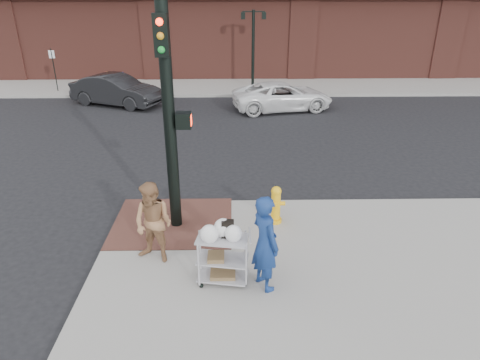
{
  "coord_description": "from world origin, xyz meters",
  "views": [
    {
      "loc": [
        0.84,
        -8.01,
        5.32
      ],
      "look_at": [
        1.0,
        0.89,
        1.25
      ],
      "focal_mm": 32.0,
      "sensor_mm": 36.0,
      "label": 1
    }
  ],
  "objects_px": {
    "pedestrian_tan": "(153,223)",
    "utility_cart": "(223,255)",
    "sedan_dark": "(116,90)",
    "woman_blue": "(265,243)",
    "lamp_post": "(253,40)",
    "fire_hydrant": "(276,204)",
    "traffic_signal_pole": "(170,115)",
    "minivan_white": "(282,96)"
  },
  "relations": [
    {
      "from": "utility_cart",
      "to": "fire_hydrant",
      "type": "relative_size",
      "value": 1.39
    },
    {
      "from": "lamp_post",
      "to": "fire_hydrant",
      "type": "height_order",
      "value": "lamp_post"
    },
    {
      "from": "lamp_post",
      "to": "pedestrian_tan",
      "type": "relative_size",
      "value": 2.33
    },
    {
      "from": "lamp_post",
      "to": "minivan_white",
      "type": "distance_m",
      "value": 5.04
    },
    {
      "from": "lamp_post",
      "to": "traffic_signal_pole",
      "type": "height_order",
      "value": "traffic_signal_pole"
    },
    {
      "from": "lamp_post",
      "to": "traffic_signal_pole",
      "type": "bearing_deg",
      "value": -99.24
    },
    {
      "from": "woman_blue",
      "to": "sedan_dark",
      "type": "distance_m",
      "value": 15.29
    },
    {
      "from": "minivan_white",
      "to": "fire_hydrant",
      "type": "height_order",
      "value": "minivan_white"
    },
    {
      "from": "pedestrian_tan",
      "to": "utility_cart",
      "type": "relative_size",
      "value": 1.33
    },
    {
      "from": "lamp_post",
      "to": "utility_cart",
      "type": "relative_size",
      "value": 3.1
    },
    {
      "from": "minivan_white",
      "to": "fire_hydrant",
      "type": "xyz_separation_m",
      "value": [
        -1.33,
        -10.65,
        -0.01
      ]
    },
    {
      "from": "woman_blue",
      "to": "traffic_signal_pole",
      "type": "bearing_deg",
      "value": 10.47
    },
    {
      "from": "minivan_white",
      "to": "woman_blue",
      "type": "bearing_deg",
      "value": 161.23
    },
    {
      "from": "woman_blue",
      "to": "sedan_dark",
      "type": "height_order",
      "value": "woman_blue"
    },
    {
      "from": "woman_blue",
      "to": "minivan_white",
      "type": "relative_size",
      "value": 0.41
    },
    {
      "from": "traffic_signal_pole",
      "to": "pedestrian_tan",
      "type": "relative_size",
      "value": 2.91
    },
    {
      "from": "fire_hydrant",
      "to": "pedestrian_tan",
      "type": "bearing_deg",
      "value": -150.2
    },
    {
      "from": "woman_blue",
      "to": "sedan_dark",
      "type": "relative_size",
      "value": 0.42
    },
    {
      "from": "woman_blue",
      "to": "utility_cart",
      "type": "distance_m",
      "value": 0.87
    },
    {
      "from": "sedan_dark",
      "to": "utility_cart",
      "type": "height_order",
      "value": "sedan_dark"
    },
    {
      "from": "traffic_signal_pole",
      "to": "fire_hydrant",
      "type": "relative_size",
      "value": 5.36
    },
    {
      "from": "traffic_signal_pole",
      "to": "fire_hydrant",
      "type": "bearing_deg",
      "value": 2.48
    },
    {
      "from": "pedestrian_tan",
      "to": "sedan_dark",
      "type": "bearing_deg",
      "value": 130.31
    },
    {
      "from": "utility_cart",
      "to": "fire_hydrant",
      "type": "height_order",
      "value": "utility_cart"
    },
    {
      "from": "traffic_signal_pole",
      "to": "woman_blue",
      "type": "bearing_deg",
      "value": -50.24
    },
    {
      "from": "woman_blue",
      "to": "utility_cart",
      "type": "bearing_deg",
      "value": 49.7
    },
    {
      "from": "minivan_white",
      "to": "sedan_dark",
      "type": "bearing_deg",
      "value": 71.83
    },
    {
      "from": "minivan_white",
      "to": "fire_hydrant",
      "type": "relative_size",
      "value": 4.93
    },
    {
      "from": "fire_hydrant",
      "to": "woman_blue",
      "type": "bearing_deg",
      "value": -100.4
    },
    {
      "from": "lamp_post",
      "to": "sedan_dark",
      "type": "xyz_separation_m",
      "value": [
        -6.72,
        -3.5,
        -1.89
      ]
    },
    {
      "from": "sedan_dark",
      "to": "fire_hydrant",
      "type": "relative_size",
      "value": 4.76
    },
    {
      "from": "pedestrian_tan",
      "to": "sedan_dark",
      "type": "relative_size",
      "value": 0.39
    },
    {
      "from": "sedan_dark",
      "to": "woman_blue",
      "type": "bearing_deg",
      "value": -132.95
    },
    {
      "from": "traffic_signal_pole",
      "to": "woman_blue",
      "type": "xyz_separation_m",
      "value": [
        1.89,
        -2.27,
        -1.74
      ]
    },
    {
      "from": "woman_blue",
      "to": "fire_hydrant",
      "type": "distance_m",
      "value": 2.45
    },
    {
      "from": "sedan_dark",
      "to": "minivan_white",
      "type": "xyz_separation_m",
      "value": [
        7.9,
        -0.98,
        -0.09
      ]
    },
    {
      "from": "pedestrian_tan",
      "to": "fire_hydrant",
      "type": "relative_size",
      "value": 1.84
    },
    {
      "from": "minivan_white",
      "to": "utility_cart",
      "type": "relative_size",
      "value": 3.56
    },
    {
      "from": "pedestrian_tan",
      "to": "minivan_white",
      "type": "xyz_separation_m",
      "value": [
        3.92,
        12.13,
        -0.37
      ]
    },
    {
      "from": "minivan_white",
      "to": "fire_hydrant",
      "type": "bearing_deg",
      "value": 161.83
    },
    {
      "from": "utility_cart",
      "to": "minivan_white",
      "type": "bearing_deg",
      "value": 78.85
    },
    {
      "from": "minivan_white",
      "to": "traffic_signal_pole",
      "type": "bearing_deg",
      "value": 150.17
    }
  ]
}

